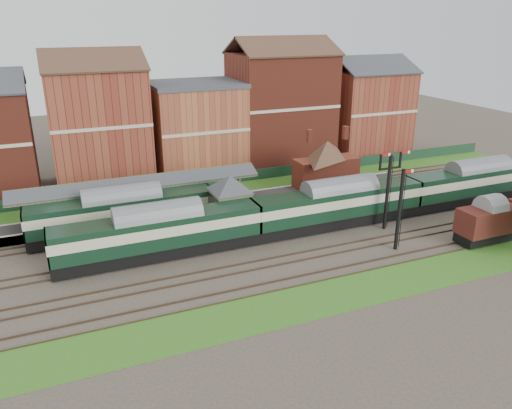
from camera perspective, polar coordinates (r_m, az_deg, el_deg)
name	(u,v)px	position (r m, az deg, el deg)	size (l,w,h in m)	color
ground	(270,238)	(50.27, 1.61, -3.84)	(160.00, 160.00, 0.00)	#473D33
grass_back	(219,190)	(64.13, -4.29, 1.68)	(90.00, 4.50, 0.06)	#2D6619
grass_front	(332,295)	(40.89, 8.67, -10.21)	(90.00, 5.00, 0.06)	#2D6619
fence	(214,180)	(65.70, -4.87, 2.80)	(90.00, 0.12, 1.50)	#193823
platform	(195,208)	(56.98, -7.04, -0.40)	(55.00, 3.40, 1.00)	#2D2D2D
signal_box	(230,202)	(50.79, -2.95, 0.30)	(5.40, 5.40, 6.00)	#526749
brick_hut	(300,209)	(54.54, 5.01, -0.52)	(3.20, 2.64, 2.94)	maroon
station_building	(326,163)	(62.32, 8.04, 4.75)	(8.10, 8.10, 5.90)	maroon
canopy	(138,180)	(54.45, -13.30, 2.73)	(26.00, 3.89, 4.08)	#505133
semaphore_bracket	(388,187)	(52.50, 14.88, 1.97)	(3.60, 0.25, 8.18)	black
semaphore_siding	(400,209)	(48.16, 16.11, -0.46)	(1.23, 0.25, 8.00)	black
town_backdrop	(195,123)	(70.57, -6.97, 9.23)	(69.00, 10.00, 16.00)	maroon
dmu_train	(339,203)	(52.82, 9.46, 0.12)	(57.00, 2.99, 4.38)	black
platform_railcar	(123,212)	(51.79, -14.94, -0.82)	(18.51, 2.92, 4.26)	black
goods_van_a	(488,222)	(53.67, 24.99, -1.78)	(6.17, 2.67, 3.74)	black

